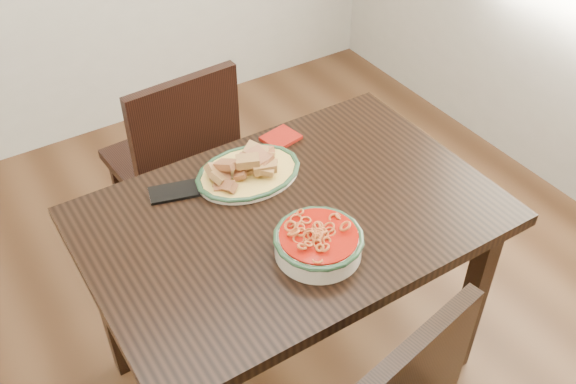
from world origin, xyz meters
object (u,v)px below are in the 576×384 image
dining_table (292,236)px  fish_plate (248,165)px  noodle_bowl (318,241)px  smartphone (174,192)px  chair_far (178,157)px

dining_table → fish_plate: fish_plate is taller
dining_table → fish_plate: bearing=96.5°
noodle_bowl → smartphone: size_ratio=1.68×
fish_plate → dining_table: bearing=-83.5°
dining_table → noodle_bowl: size_ratio=4.84×
dining_table → noodle_bowl: 0.23m
chair_far → fish_plate: size_ratio=2.70×
chair_far → smartphone: size_ratio=6.12×
smartphone → fish_plate: bearing=3.7°
fish_plate → smartphone: size_ratio=2.27×
noodle_bowl → fish_plate: bearing=89.2°
chair_far → smartphone: chair_far is taller
fish_plate → noodle_bowl: fish_plate is taller
dining_table → chair_far: size_ratio=1.33×
smartphone → noodle_bowl: bearing=-47.0°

